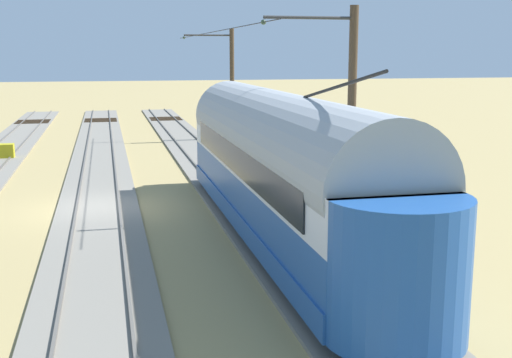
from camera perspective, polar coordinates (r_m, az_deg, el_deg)
name	(u,v)px	position (r m, az deg, el deg)	size (l,w,h in m)	color
ground_plane	(98,209)	(23.54, -13.61, -2.57)	(220.00, 220.00, 0.00)	#9E8956
track_streetcar_siding	(241,198)	(24.30, -1.32, -1.71)	(2.80, 80.00, 0.18)	slate
track_adjacent_siding	(98,206)	(23.83, -13.61, -2.27)	(2.80, 80.00, 0.18)	slate
vintage_streetcar	(279,163)	(18.69, 2.03, 1.36)	(2.65, 18.18, 4.92)	#1E4C93
catenary_pole_foreground	(231,82)	(40.73, -2.24, 8.42)	(3.14, 0.28, 6.84)	#423323
catenary_pole_mid_near	(349,109)	(21.24, 8.11, 6.03)	(3.14, 0.28, 6.84)	#423323
overhead_wire_run	(210,33)	(30.99, -4.00, 12.63)	(2.94, 24.23, 0.18)	black
switch_stand	(241,150)	(32.12, -1.36, 2.56)	(0.50, 0.30, 1.24)	black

